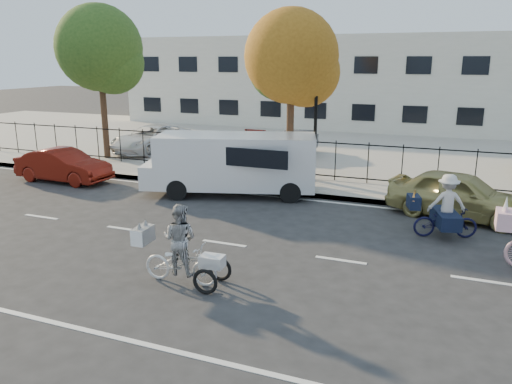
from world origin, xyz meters
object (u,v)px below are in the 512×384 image
at_px(white_van, 233,162).
at_px(red_sedan, 63,165).
at_px(pedestrian, 228,154).
at_px(lamppost, 316,100).
at_px(lot_car_c, 296,144).
at_px(zebra_trike, 181,253).
at_px(bull_bike, 445,212).
at_px(gold_sedan, 459,195).
at_px(lot_car_b, 152,139).

bearing_deg(white_van, red_sedan, 169.31).
bearing_deg(pedestrian, lamppost, 175.17).
height_order(lamppost, lot_car_c, lamppost).
relative_size(zebra_trike, lot_car_c, 0.56).
bearing_deg(zebra_trike, lamppost, -5.03).
xyz_separation_m(bull_bike, red_sedan, (-13.69, 1.23, -0.05)).
bearing_deg(red_sedan, zebra_trike, -124.11).
bearing_deg(lamppost, pedestrian, 180.00).
bearing_deg(bull_bike, white_van, 58.12).
xyz_separation_m(lamppost, white_van, (-2.24, -2.30, -1.97)).
distance_m(white_van, red_sedan, 6.84).
xyz_separation_m(red_sedan, gold_sedan, (14.03, 0.70, 0.07)).
height_order(white_van, red_sedan, white_van).
distance_m(pedestrian, lot_car_b, 6.26).
xyz_separation_m(zebra_trike, pedestrian, (-3.14, 9.20, 0.25)).
height_order(zebra_trike, red_sedan, zebra_trike).
xyz_separation_m(white_van, pedestrian, (-1.27, 2.30, -0.23)).
bearing_deg(gold_sedan, pedestrian, 88.82).
height_order(red_sedan, pedestrian, pedestrian).
height_order(lamppost, white_van, lamppost).
xyz_separation_m(pedestrian, lot_car_b, (-5.47, 3.04, -0.13)).
bearing_deg(zebra_trike, lot_car_c, 4.30).
bearing_deg(lamppost, gold_sedan, -24.67).
bearing_deg(pedestrian, lot_car_c, -112.56).
distance_m(white_van, lot_car_c, 6.82).
distance_m(bull_bike, white_van, 7.18).
xyz_separation_m(lot_car_b, lot_car_c, (6.92, 1.47, -0.05)).
relative_size(gold_sedan, lot_car_b, 0.90).
relative_size(bull_bike, pedestrian, 1.23).
distance_m(lamppost, red_sedan, 9.83).
relative_size(bull_bike, lot_car_b, 0.41).
xyz_separation_m(lamppost, zebra_trike, (-0.36, -9.20, -2.45)).
bearing_deg(pedestrian, bull_bike, 147.79).
bearing_deg(zebra_trike, bull_bike, -48.11).
relative_size(white_van, gold_sedan, 1.53).
bearing_deg(lot_car_b, gold_sedan, -12.02).
distance_m(zebra_trike, lot_car_b, 14.97).
height_order(lamppost, zebra_trike, lamppost).
relative_size(red_sedan, lot_car_c, 1.07).
height_order(white_van, lot_car_b, white_van).
bearing_deg(gold_sedan, lot_car_b, 83.05).
xyz_separation_m(lamppost, red_sedan, (-9.02, -3.00, -2.49)).
xyz_separation_m(zebra_trike, red_sedan, (-8.66, 6.20, -0.04)).
distance_m(lamppost, bull_bike, 6.75).
distance_m(gold_sedan, pedestrian, 8.82).
bearing_deg(lot_car_c, gold_sedan, -44.72).
distance_m(zebra_trike, bull_bike, 7.07).
distance_m(bull_bike, lot_car_c, 11.03).
distance_m(lamppost, pedestrian, 4.14).
bearing_deg(red_sedan, bull_bike, -93.64).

